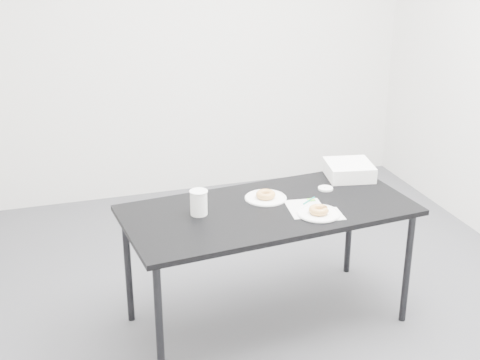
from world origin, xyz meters
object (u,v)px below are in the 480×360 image
object	(u,v)px
donut_near	(319,210)
pen	(309,201)
table	(268,217)
donut_far	(266,194)
scorecard	(306,208)
bakery_box	(349,170)
plate_far	(266,198)
plate_near	(319,214)
coffee_cup	(199,202)

from	to	relation	value
donut_near	pen	bearing A→B (deg)	84.20
table	donut_near	bearing A→B (deg)	-41.51
donut_far	scorecard	bearing A→B (deg)	-49.77
bakery_box	plate_far	bearing A→B (deg)	-154.54
plate_far	bakery_box	distance (m)	0.63
table	plate_far	size ratio (longest dim) A/B	6.96
scorecard	donut_far	distance (m)	0.26
donut_near	bakery_box	bearing A→B (deg)	48.80
plate_far	donut_near	bearing A→B (deg)	-55.27
scorecard	plate_near	bearing A→B (deg)	-62.94
scorecard	donut_far	xyz separation A→B (m)	(-0.17, 0.20, 0.02)
coffee_cup	pen	bearing A→B (deg)	-1.73
donut_near	table	bearing A→B (deg)	144.05
table	donut_far	size ratio (longest dim) A/B	14.83
coffee_cup	plate_near	bearing A→B (deg)	-17.68
donut_far	coffee_cup	xyz separation A→B (m)	(-0.42, -0.09, 0.04)
pen	bakery_box	size ratio (longest dim) A/B	0.43
table	bakery_box	size ratio (longest dim) A/B	6.11
scorecard	pen	world-z (taller)	pen
coffee_cup	bakery_box	xyz separation A→B (m)	(1.02, 0.26, -0.02)
pen	coffee_cup	distance (m)	0.64
donut_near	scorecard	bearing A→B (deg)	110.05
plate_near	table	bearing A→B (deg)	144.05
scorecard	pen	size ratio (longest dim) A/B	2.15
table	scorecard	xyz separation A→B (m)	(0.20, -0.07, 0.06)
donut_near	coffee_cup	bearing A→B (deg)	162.32
bakery_box	donut_far	bearing A→B (deg)	-154.54
plate_far	coffee_cup	size ratio (longest dim) A/B	1.72
table	pen	size ratio (longest dim) A/B	14.18
coffee_cup	bakery_box	size ratio (longest dim) A/B	0.51
table	donut_near	distance (m)	0.29
plate_near	plate_far	bearing A→B (deg)	124.73
table	pen	bearing A→B (deg)	-2.77
plate_far	donut_far	world-z (taller)	donut_far
donut_far	pen	bearing A→B (deg)	-27.32
donut_near	plate_far	bearing A→B (deg)	124.73
scorecard	plate_far	distance (m)	0.26
donut_far	plate_near	bearing A→B (deg)	-55.27
plate_near	donut_far	size ratio (longest dim) A/B	2.10
donut_far	donut_near	bearing A→B (deg)	-55.27
scorecard	donut_far	size ratio (longest dim) A/B	2.25
plate_far	scorecard	bearing A→B (deg)	-49.77
plate_far	donut_far	size ratio (longest dim) A/B	2.13
pen	plate_far	xyz separation A→B (m)	(-0.22, 0.11, -0.00)
plate_near	donut_near	xyz separation A→B (m)	(0.00, 0.00, 0.02)
table	plate_near	bearing A→B (deg)	-41.51
pen	donut_far	xyz separation A→B (m)	(-0.22, 0.11, 0.02)
donut_near	plate_far	size ratio (longest dim) A/B	0.46
scorecard	plate_near	distance (m)	0.10
scorecard	bakery_box	bearing A→B (deg)	47.03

